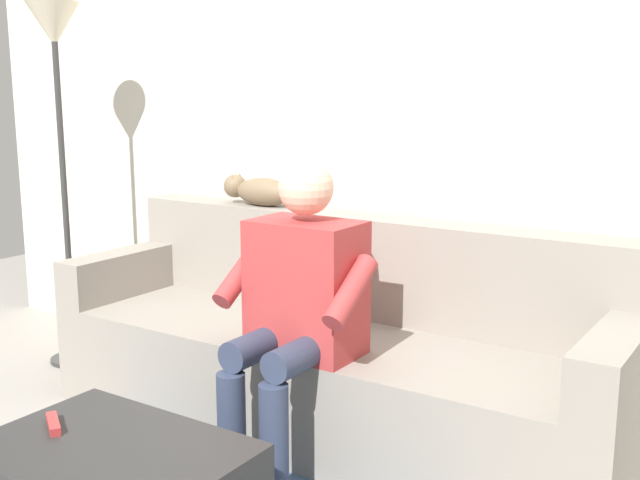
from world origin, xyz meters
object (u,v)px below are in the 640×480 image
person_solo_seated (297,299)px  remote_red (53,424)px  floor_lamp (56,68)px  couch (335,355)px  cat_on_backrest (259,191)px

person_solo_seated → remote_red: bearing=69.7°
floor_lamp → person_solo_seated: bearing=169.9°
floor_lamp → couch: bearing=-176.9°
couch → person_solo_seated: (-0.07, 0.37, 0.33)m
couch → cat_on_backrest: (0.56, -0.23, 0.61)m
person_solo_seated → floor_lamp: size_ratio=0.64×
person_solo_seated → remote_red: person_solo_seated is taller
couch → floor_lamp: bearing=3.1°
remote_red → floor_lamp: (1.29, -1.10, 1.07)m
couch → cat_on_backrest: 0.86m
couch → person_solo_seated: bearing=101.0°
person_solo_seated → remote_red: 0.90m
floor_lamp → cat_on_backrest: bearing=-161.8°
person_solo_seated → floor_lamp: 1.82m
remote_red → floor_lamp: floor_lamp is taller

